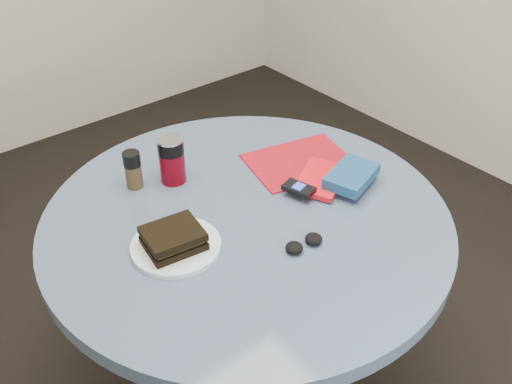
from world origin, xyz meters
TOP-DOWN VIEW (x-y plane):
  - table at (0.00, 0.00)m, footprint 1.00×1.00m
  - plate at (-0.20, -0.00)m, footprint 0.22×0.22m
  - sandwich at (-0.21, -0.00)m, footprint 0.14×0.12m
  - soda_can at (-0.06, 0.23)m, footprint 0.09×0.09m
  - pepper_grinder at (-0.15, 0.27)m, footprint 0.06×0.06m
  - magazine at (0.26, 0.08)m, footprint 0.32×0.27m
  - red_book at (0.23, -0.02)m, footprint 0.20×0.17m
  - novel at (0.28, -0.08)m, footprint 0.17×0.14m
  - mp3_player at (0.15, -0.03)m, footprint 0.06×0.09m
  - headphones at (0.02, -0.18)m, footprint 0.10×0.05m

SIDE VIEW (x-z plane):
  - table at x=0.00m, z-range 0.21..0.96m
  - magazine at x=0.26m, z-range 0.75..0.75m
  - plate at x=-0.20m, z-range 0.75..0.76m
  - headphones at x=0.02m, z-range 0.75..0.77m
  - red_book at x=0.23m, z-range 0.75..0.77m
  - mp3_player at x=0.15m, z-range 0.77..0.78m
  - novel at x=0.28m, z-range 0.77..0.80m
  - sandwich at x=-0.21m, z-range 0.76..0.81m
  - pepper_grinder at x=-0.15m, z-range 0.75..0.85m
  - soda_can at x=-0.06m, z-range 0.75..0.88m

